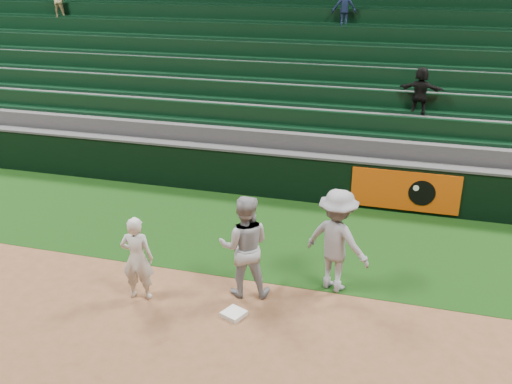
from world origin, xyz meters
TOP-DOWN VIEW (x-y plane):
  - ground at (0.00, 0.00)m, footprint 70.00×70.00m
  - foul_grass at (0.00, 3.00)m, footprint 36.00×4.20m
  - first_base at (0.32, -0.31)m, footprint 0.48×0.48m
  - first_baseman at (-1.54, -0.21)m, footprint 0.65×0.48m
  - baserunner at (0.29, 0.46)m, footprint 1.11×0.95m
  - base_coach at (1.89, 1.10)m, footprint 1.48×1.18m
  - field_wall at (0.03, 5.20)m, footprint 36.00×0.45m
  - stadium_seating at (0.00, 8.97)m, footprint 36.00×5.95m

SIDE VIEW (x-z plane):
  - ground at x=0.00m, z-range 0.00..0.00m
  - foul_grass at x=0.00m, z-range 0.00..0.01m
  - first_base at x=0.32m, z-range 0.00..0.08m
  - field_wall at x=0.03m, z-range 0.01..1.26m
  - first_baseman at x=-1.54m, z-range 0.00..1.64m
  - baserunner at x=0.29m, z-range 0.00..1.97m
  - base_coach at x=1.89m, z-range 0.01..2.02m
  - stadium_seating at x=0.00m, z-range -0.85..4.25m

